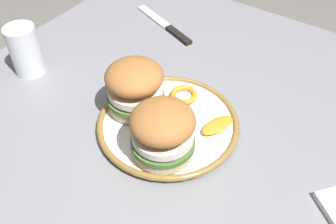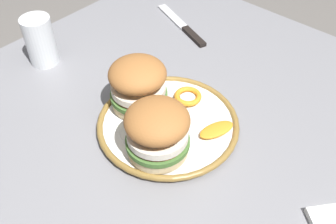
{
  "view_description": "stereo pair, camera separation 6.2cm",
  "coord_description": "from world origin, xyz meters",
  "views": [
    {
      "loc": [
        -0.34,
        -0.23,
        1.27
      ],
      "look_at": [
        0.07,
        0.05,
        0.78
      ],
      "focal_mm": 40.61,
      "sensor_mm": 36.0,
      "label": 1
    },
    {
      "loc": [
        -0.3,
        -0.28,
        1.27
      ],
      "look_at": [
        0.07,
        0.05,
        0.78
      ],
      "focal_mm": 40.61,
      "sensor_mm": 36.0,
      "label": 2
    }
  ],
  "objects": [
    {
      "name": "drinking_glass",
      "position": [
        0.04,
        0.4,
        0.78
      ],
      "size": [
        0.07,
        0.07,
        0.11
      ],
      "color": "white",
      "rests_on": "dining_table"
    },
    {
      "name": "sandwich_half_right",
      "position": [
        0.07,
        0.13,
        0.8
      ],
      "size": [
        0.15,
        0.15,
        0.1
      ],
      "color": "beige",
      "rests_on": "dinner_plate"
    },
    {
      "name": "table_knife",
      "position": [
        0.36,
        0.25,
        0.74
      ],
      "size": [
        0.09,
        0.21,
        0.01
      ],
      "color": "silver",
      "rests_on": "dining_table"
    },
    {
      "name": "orange_peel_strip_long",
      "position": [
        0.11,
        -0.03,
        0.76
      ],
      "size": [
        0.08,
        0.05,
        0.01
      ],
      "color": "orange",
      "rests_on": "dinner_plate"
    },
    {
      "name": "sandwich_half_left",
      "position": [
        0.01,
        0.02,
        0.8
      ],
      "size": [
        0.15,
        0.15,
        0.1
      ],
      "color": "beige",
      "rests_on": "dinner_plate"
    },
    {
      "name": "dining_table",
      "position": [
        0.0,
        0.0,
        0.64
      ],
      "size": [
        1.17,
        1.06,
        0.74
      ],
      "color": "gray",
      "rests_on": "ground"
    },
    {
      "name": "dinner_plate",
      "position": [
        0.07,
        0.05,
        0.75
      ],
      "size": [
        0.27,
        0.27,
        0.02
      ],
      "color": "white",
      "rests_on": "dining_table"
    },
    {
      "name": "orange_peel_curled",
      "position": [
        0.15,
        0.06,
        0.76
      ],
      "size": [
        0.07,
        0.07,
        0.01
      ],
      "color": "orange",
      "rests_on": "dinner_plate"
    }
  ]
}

